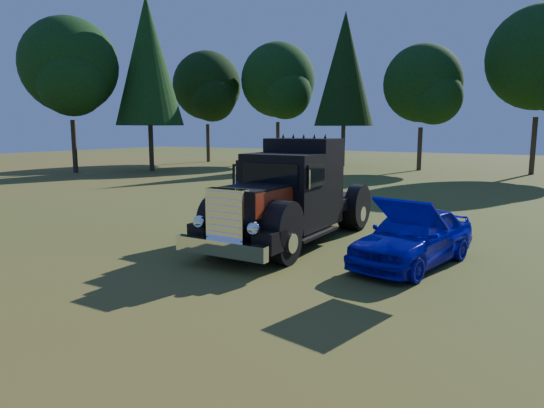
{
  "coord_description": "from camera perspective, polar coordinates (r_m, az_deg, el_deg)",
  "views": [
    {
      "loc": [
        5.75,
        -10.07,
        3.27
      ],
      "look_at": [
        -0.88,
        1.09,
        1.26
      ],
      "focal_mm": 32.0,
      "sensor_mm": 36.0,
      "label": 1
    }
  ],
  "objects": [
    {
      "name": "ground",
      "position": [
        12.05,
        0.95,
        -6.96
      ],
      "size": [
        120.0,
        120.0,
        0.0
      ],
      "primitive_type": "plane",
      "color": "#335E1B",
      "rests_on": "ground"
    },
    {
      "name": "spectator_far",
      "position": [
        14.7,
        -3.83,
        -0.52
      ],
      "size": [
        1.03,
        1.1,
        1.79
      ],
      "primitive_type": "imported",
      "rotation": [
        0.0,
        0.0,
        1.01
      ],
      "color": "#1E2347",
      "rests_on": "ground"
    },
    {
      "name": "diamond_t_truck",
      "position": [
        13.93,
        2.03,
        0.57
      ],
      "size": [
        3.38,
        7.16,
        3.0
      ],
      "color": "black",
      "rests_on": "ground"
    },
    {
      "name": "hotrod_coupe",
      "position": [
        12.23,
        16.27,
        -3.66
      ],
      "size": [
        2.45,
        4.43,
        1.89
      ],
      "color": "navy",
      "rests_on": "ground"
    },
    {
      "name": "distant_teal_car",
      "position": [
        37.7,
        4.07,
        4.84
      ],
      "size": [
        3.43,
        4.34,
        1.38
      ],
      "primitive_type": "imported",
      "rotation": [
        0.0,
        0.0,
        -0.55
      ],
      "color": "#092A39",
      "rests_on": "ground"
    },
    {
      "name": "spectator_near",
      "position": [
        14.34,
        -3.71,
        -0.83
      ],
      "size": [
        0.54,
        0.71,
        1.75
      ],
      "primitive_type": "imported",
      "rotation": [
        0.0,
        0.0,
        1.77
      ],
      "color": "#212F4E",
      "rests_on": "ground"
    },
    {
      "name": "treeline",
      "position": [
        38.21,
        21.01,
        14.87
      ],
      "size": [
        67.22,
        24.04,
        13.84
      ],
      "color": "#2D2116",
      "rests_on": "ground"
    }
  ]
}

